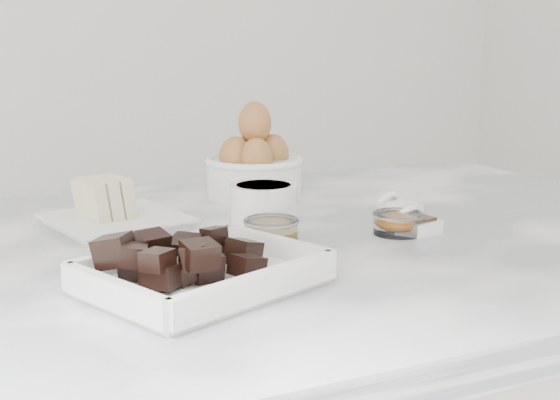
# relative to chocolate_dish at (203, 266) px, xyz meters

# --- Properties ---
(marble_slab) EXTENTS (1.20, 0.80, 0.04)m
(marble_slab) POSITION_rel_chocolate_dish_xyz_m (0.15, 0.15, -0.04)
(marble_slab) COLOR white
(marble_slab) RESTS_ON cabinet
(chocolate_dish) EXTENTS (0.27, 0.24, 0.06)m
(chocolate_dish) POSITION_rel_chocolate_dish_xyz_m (0.00, 0.00, 0.00)
(chocolate_dish) COLOR white
(chocolate_dish) RESTS_ON marble_slab
(butter_plate) EXTENTS (0.19, 0.19, 0.07)m
(butter_plate) POSITION_rel_chocolate_dish_xyz_m (-0.02, 0.30, -0.00)
(butter_plate) COLOR white
(butter_plate) RESTS_ON marble_slab
(sugar_ramekin) EXTENTS (0.09, 0.09, 0.05)m
(sugar_ramekin) POSITION_rel_chocolate_dish_xyz_m (0.17, 0.22, 0.01)
(sugar_ramekin) COLOR white
(sugar_ramekin) RESTS_ON marble_slab
(egg_bowl) EXTENTS (0.16, 0.16, 0.15)m
(egg_bowl) POSITION_rel_chocolate_dish_xyz_m (0.23, 0.40, 0.02)
(egg_bowl) COLOR white
(egg_bowl) RESTS_ON marble_slab
(honey_bowl) EXTENTS (0.07, 0.07, 0.03)m
(honey_bowl) POSITION_rel_chocolate_dish_xyz_m (0.14, 0.13, -0.01)
(honey_bowl) COLOR white
(honey_bowl) RESTS_ON marble_slab
(zest_bowl) EXTENTS (0.07, 0.07, 0.03)m
(zest_bowl) POSITION_rel_chocolate_dish_xyz_m (0.30, 0.10, -0.01)
(zest_bowl) COLOR white
(zest_bowl) RESTS_ON marble_slab
(vanilla_spoon) EXTENTS (0.05, 0.06, 0.04)m
(vanilla_spoon) POSITION_rel_chocolate_dish_xyz_m (0.33, 0.10, -0.01)
(vanilla_spoon) COLOR white
(vanilla_spoon) RESTS_ON marble_slab
(salt_spoon) EXTENTS (0.06, 0.07, 0.04)m
(salt_spoon) POSITION_rel_chocolate_dish_xyz_m (0.36, 0.18, -0.01)
(salt_spoon) COLOR white
(salt_spoon) RESTS_ON marble_slab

